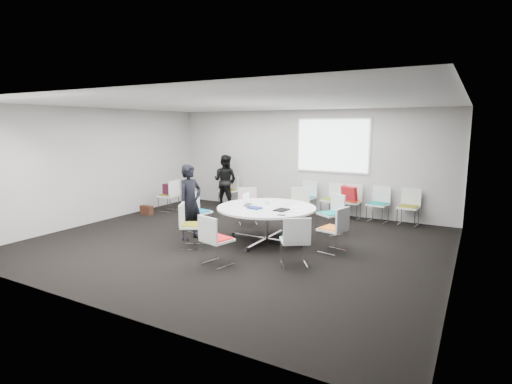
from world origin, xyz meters
The scene contains 31 objects.
room_shell centered at (0.09, 0.00, 1.40)m, with size 8.08×7.08×2.88m.
conference_table centered at (0.49, 0.31, 0.51)m, with size 2.01×2.01×0.73m.
projection_screen centered at (0.80, 3.46, 1.85)m, with size 1.90×0.03×1.35m, color white.
chair_ring_a centered at (1.92, 0.29, 0.28)m, with size 0.54×0.55×0.88m.
chair_ring_b centered at (1.46, 1.53, 0.28)m, with size 0.63×0.62×0.88m.
chair_ring_c centered at (0.50, 1.98, 0.28)m, with size 0.55×0.54×0.88m.
chair_ring_d centered at (-0.56, 1.37, 0.28)m, with size 0.64×0.64×0.88m.
chair_ring_e centered at (-1.21, 0.26, 0.28)m, with size 0.50×0.51×0.88m.
chair_ring_f centered at (-0.57, -0.78, 0.28)m, with size 0.62×0.62×0.88m.
chair_ring_g centered at (0.42, -1.36, 0.28)m, with size 0.56×0.55×0.88m.
chair_ring_h centered at (1.60, -0.76, 0.28)m, with size 0.63×0.63×0.88m.
chair_back_a centered at (0.20, 3.17, 0.28)m, with size 0.53×0.52×0.88m.
chair_back_b centered at (0.94, 3.15, 0.28)m, with size 0.56×0.55×0.88m.
chair_back_c centered at (1.44, 3.17, 0.28)m, with size 0.47×0.45×0.88m.
chair_back_d centered at (2.12, 3.16, 0.28)m, with size 0.53×0.52×0.88m.
chair_back_e centered at (2.83, 3.17, 0.28)m, with size 0.50×0.49×0.88m.
chair_spare_left centered at (-3.26, 1.59, 0.28)m, with size 0.48×0.49×0.88m.
chair_person_back centered at (-2.27, 3.12, 0.28)m, with size 0.54×0.53×0.88m.
person_main centered at (-0.98, -0.30, 0.79)m, with size 0.58×0.38×1.58m, color black.
person_back centered at (-2.28, 2.95, 0.77)m, with size 0.75×0.58×1.53m, color black.
laptop centered at (0.13, 0.27, 0.74)m, with size 0.32×0.20×0.03m, color #333338.
laptop_lid centered at (0.00, 0.33, 0.86)m, with size 0.30×0.02×0.22m, color silver.
notebook_black centered at (0.92, 0.15, 0.74)m, with size 0.22×0.30×0.02m, color black.
tablet_folio centered at (0.37, 0.04, 0.74)m, with size 0.26×0.20×0.03m, color navy.
papers_right centered at (1.04, 0.58, 0.73)m, with size 0.30×0.21×0.00m, color white.
papers_front centered at (1.29, 0.24, 0.73)m, with size 0.30×0.21×0.00m, color white.
cup centered at (0.41, 0.51, 0.78)m, with size 0.08×0.08×0.09m, color white.
phone centered at (1.10, -0.25, 0.73)m, with size 0.14×0.07×0.01m, color black.
maroon_bag centered at (-3.28, 1.59, 0.62)m, with size 0.40×0.14×0.28m, color #431228.
brown_bag centered at (-3.51, 0.98, 0.12)m, with size 0.36×0.16×0.24m, color #391C12.
red_jacket centered at (1.44, 2.94, 0.70)m, with size 0.44×0.10×0.35m, color #B0151B.
Camera 1 is at (4.22, -6.76, 2.36)m, focal length 28.00 mm.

